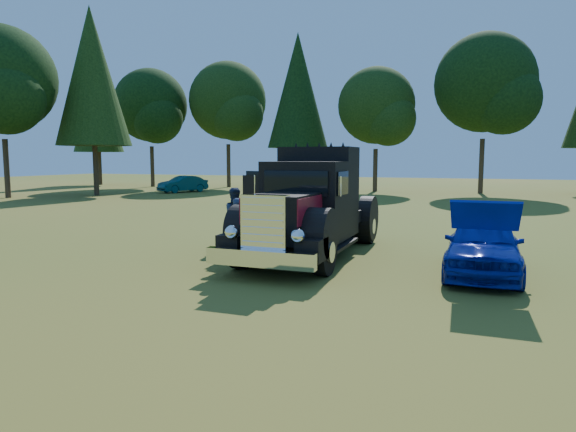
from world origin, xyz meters
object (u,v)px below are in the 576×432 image
Objects in this scene: spectator_near at (240,230)px; hotrod_coupe at (483,245)px; diamond_t_truck at (309,210)px; spectator_far at (237,217)px; distant_teal_car at (183,184)px.

hotrod_coupe is at bearing -75.62° from spectator_near.
diamond_t_truck reaches higher than spectator_far.
hotrod_coupe is (4.47, -0.69, -0.57)m from diamond_t_truck.
spectator_near is at bearing -117.04° from spectator_far.
distant_teal_car is (-16.28, 23.03, -0.19)m from spectator_near.
distant_teal_car is at bearing 134.79° from hotrod_coupe.
hotrod_coupe reaches higher than spectator_near.
spectator_far is (-1.14, 2.08, 0.07)m from spectator_near.
spectator_far is 0.46× the size of distant_teal_car.
diamond_t_truck is 1.82× the size of distant_teal_car.
diamond_t_truck is at bearing 171.26° from hotrod_coupe.
diamond_t_truck reaches higher than spectator_near.
distant_teal_car is (-22.14, 22.31, -0.06)m from hotrod_coupe.
distant_teal_car is at bearing 70.04° from spectator_far.
diamond_t_truck is 2.03m from spectator_near.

